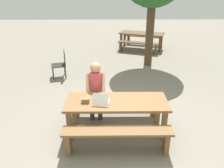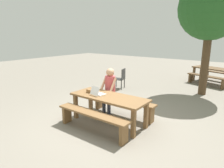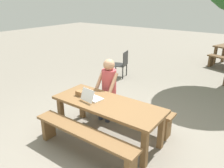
# 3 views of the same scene
# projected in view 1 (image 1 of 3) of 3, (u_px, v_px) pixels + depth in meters

# --- Properties ---
(ground_plane) EXTENTS (30.00, 30.00, 0.00)m
(ground_plane) POSITION_uv_depth(u_px,v_px,m) (116.00, 131.00, 4.76)
(ground_plane) COLOR gray
(picnic_table_front) EXTENTS (2.00, 0.78, 0.71)m
(picnic_table_front) POSITION_uv_depth(u_px,v_px,m) (116.00, 105.00, 4.51)
(picnic_table_front) COLOR brown
(picnic_table_front) RESTS_ON ground
(bench_near) EXTENTS (1.95, 0.30, 0.48)m
(bench_near) POSITION_uv_depth(u_px,v_px,m) (117.00, 136.00, 4.04)
(bench_near) COLOR brown
(bench_near) RESTS_ON ground
(bench_far) EXTENTS (1.95, 0.30, 0.48)m
(bench_far) POSITION_uv_depth(u_px,v_px,m) (116.00, 101.00, 5.19)
(bench_far) COLOR brown
(bench_far) RESTS_ON ground
(laptop) EXTENTS (0.33, 0.34, 0.23)m
(laptop) POSITION_uv_depth(u_px,v_px,m) (101.00, 100.00, 4.37)
(laptop) COLOR white
(laptop) RESTS_ON picnic_table_front
(small_pouch) EXTENTS (0.15, 0.10, 0.09)m
(small_pouch) POSITION_uv_depth(u_px,v_px,m) (85.00, 100.00, 4.39)
(small_pouch) COLOR olive
(small_pouch) RESTS_ON picnic_table_front
(person_seated) EXTENTS (0.41, 0.41, 1.29)m
(person_seated) POSITION_uv_depth(u_px,v_px,m) (96.00, 86.00, 4.98)
(person_seated) COLOR #333847
(person_seated) RESTS_ON ground
(plastic_chair) EXTENTS (0.53, 0.53, 0.85)m
(plastic_chair) POSITION_uv_depth(u_px,v_px,m) (61.00, 64.00, 7.28)
(plastic_chair) COLOR #262626
(plastic_chair) RESTS_ON ground
(picnic_table_mid) EXTENTS (2.10, 1.39, 0.73)m
(picnic_table_mid) POSITION_uv_depth(u_px,v_px,m) (142.00, 35.00, 10.30)
(picnic_table_mid) COLOR brown
(picnic_table_mid) RESTS_ON ground
(bench_mid_south) EXTENTS (1.75, 0.85, 0.45)m
(bench_mid_south) POSITION_uv_depth(u_px,v_px,m) (138.00, 45.00, 9.83)
(bench_mid_south) COLOR brown
(bench_mid_south) RESTS_ON ground
(bench_mid_north) EXTENTS (1.75, 0.85, 0.45)m
(bench_mid_north) POSITION_uv_depth(u_px,v_px,m) (144.00, 38.00, 11.00)
(bench_mid_north) COLOR brown
(bench_mid_north) RESTS_ON ground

